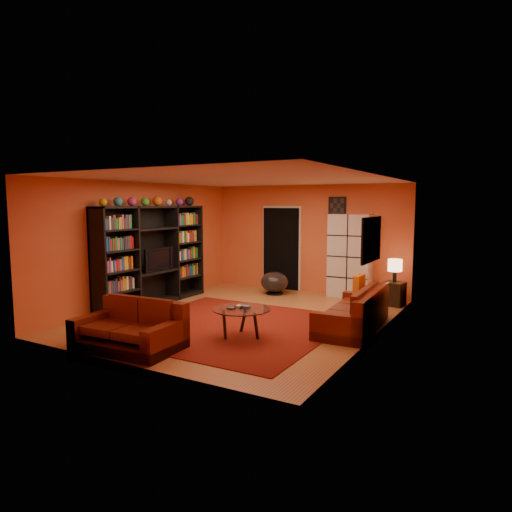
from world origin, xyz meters
The scene contains 20 objects.
floor centered at (0.00, 0.00, 0.00)m, with size 6.00×6.00×0.00m, color #965B2E.
ceiling centered at (0.00, 0.00, 2.60)m, with size 6.00×6.00×0.00m, color white.
wall_back centered at (0.00, 3.00, 1.30)m, with size 6.00×6.00×0.00m, color #D2572E.
wall_front centered at (0.00, -3.00, 1.30)m, with size 6.00×6.00×0.00m, color #D2572E.
wall_left centered at (-2.50, 0.00, 1.30)m, with size 6.00×6.00×0.00m, color #D2572E.
wall_right centered at (2.50, 0.00, 1.30)m, with size 6.00×6.00×0.00m, color #D2572E.
rug centered at (0.10, -0.70, 0.01)m, with size 3.60×3.60×0.01m, color #540F09.
doorway centered at (-0.70, 2.96, 1.02)m, with size 0.95×0.10×2.04m, color black.
wall_art_right centered at (2.48, -0.30, 1.60)m, with size 0.03×1.00×0.70m, color black.
wall_art_back centered at (0.75, 2.98, 2.05)m, with size 0.42×0.03×0.52m, color black.
entertainment_unit centered at (-2.27, 0.00, 1.05)m, with size 0.45×3.00×2.10m, color black.
tv centered at (-2.23, 0.04, 0.97)m, with size 0.11×0.87×0.50m, color black.
sofa centered at (2.13, 0.21, 0.29)m, with size 0.95×2.09×0.85m.
loveseat centered at (-0.50, -2.42, 0.28)m, with size 1.60×1.02×0.85m.
throw_pillow centered at (1.95, 0.89, 0.63)m, with size 0.12×0.42×0.42m, color orange.
coffee_table centered at (0.65, -1.17, 0.43)m, with size 0.93×0.93×0.47m.
storage_cabinet centered at (1.14, 2.80, 0.96)m, with size 0.96×0.42×1.91m, color beige.
bowl_chair centered at (-0.51, 2.24, 0.29)m, with size 0.65×0.65×0.53m.
side_table centered at (2.25, 2.41, 0.25)m, with size 0.40×0.40×0.50m, color black.
table_lamp centered at (2.25, 2.41, 0.85)m, with size 0.29×0.29×0.49m.
Camera 1 is at (4.40, -7.29, 2.15)m, focal length 32.00 mm.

